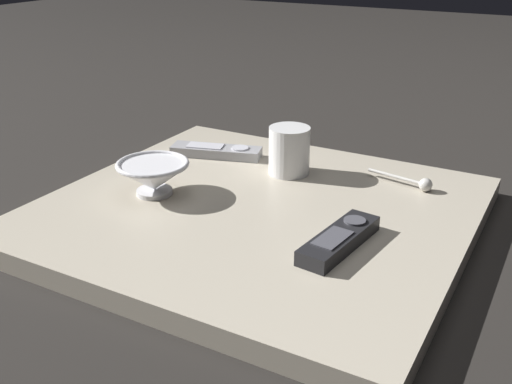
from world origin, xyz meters
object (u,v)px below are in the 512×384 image
at_px(cereal_bowl, 153,176).
at_px(teaspoon, 418,183).
at_px(coffee_mug, 289,151).
at_px(tv_remote_far, 216,151).
at_px(tv_remote_near, 339,240).

xyz_separation_m(cereal_bowl, teaspoon, (-0.38, -0.23, -0.02)).
distance_m(coffee_mug, tv_remote_far, 0.17).
xyz_separation_m(cereal_bowl, tv_remote_near, (-0.34, 0.02, -0.02)).
bearing_deg(coffee_mug, cereal_bowl, 51.64).
height_order(teaspoon, tv_remote_far, teaspoon).
xyz_separation_m(cereal_bowl, tv_remote_far, (0.01, -0.21, -0.02)).
bearing_deg(teaspoon, tv_remote_far, 4.13).
height_order(cereal_bowl, coffee_mug, coffee_mug).
bearing_deg(tv_remote_near, tv_remote_far, -33.30).
xyz_separation_m(tv_remote_near, tv_remote_far, (0.35, -0.23, -0.00)).
distance_m(cereal_bowl, tv_remote_far, 0.21).
distance_m(teaspoon, tv_remote_near, 0.26).
relative_size(cereal_bowl, tv_remote_near, 0.73).
bearing_deg(tv_remote_near, coffee_mug, -49.57).
height_order(cereal_bowl, tv_remote_far, cereal_bowl).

